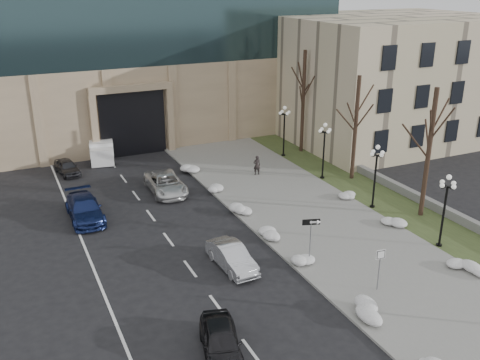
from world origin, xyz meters
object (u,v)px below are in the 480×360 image
at_px(car_b, 232,257).
at_px(lamppost_a, 445,201).
at_px(lamppost_c, 324,143).
at_px(lamppost_b, 376,168).
at_px(lamppost_d, 284,124).
at_px(car_a, 221,342).
at_px(pedestrian, 257,165).
at_px(box_truck, 101,148).
at_px(car_e, 67,167).
at_px(one_way_sign, 314,227).
at_px(car_d, 166,183).
at_px(car_c, 85,209).
at_px(keep_sign, 380,261).

height_order(car_b, lamppost_a, lamppost_a).
relative_size(lamppost_a, lamppost_c, 1.00).
height_order(car_b, lamppost_b, lamppost_b).
bearing_deg(lamppost_c, car_b, -141.88).
bearing_deg(lamppost_d, car_a, -124.92).
bearing_deg(car_a, pedestrian, 74.26).
bearing_deg(lamppost_d, lamppost_a, -90.00).
bearing_deg(car_b, lamppost_c, 34.89).
distance_m(pedestrian, lamppost_d, 6.14).
relative_size(pedestrian, box_truck, 0.27).
height_order(car_e, pedestrian, pedestrian).
height_order(one_way_sign, lamppost_d, lamppost_d).
bearing_deg(car_d, car_c, -158.51).
distance_m(pedestrian, box_truck, 14.86).
bearing_deg(car_a, lamppost_d, 69.99).
distance_m(box_truck, one_way_sign, 25.77).
height_order(car_b, car_d, car_d).
distance_m(car_a, lamppost_a, 16.66).
bearing_deg(car_c, lamppost_a, -35.11).
distance_m(car_b, car_e, 20.93).
relative_size(car_e, pedestrian, 2.18).
bearing_deg(box_truck, one_way_sign, -64.17).
relative_size(pedestrian, lamppost_c, 0.35).
bearing_deg(car_c, lamppost_d, 17.89).
height_order(car_c, one_way_sign, one_way_sign).
distance_m(lamppost_b, lamppost_d, 13.00).
xyz_separation_m(car_a, one_way_sign, (7.88, 5.06, 1.67)).
bearing_deg(car_e, one_way_sign, -73.51).
bearing_deg(car_a, one_way_sign, 47.60).
relative_size(pedestrian, one_way_sign, 0.57).
height_order(car_a, lamppost_d, lamppost_d).
xyz_separation_m(lamppost_a, lamppost_b, (0.00, 6.50, 0.00)).
relative_size(one_way_sign, lamppost_a, 0.60).
bearing_deg(lamppost_c, lamppost_a, -90.00).
height_order(box_truck, keep_sign, keep_sign).
bearing_deg(car_a, keep_sign, 22.11).
bearing_deg(keep_sign, lamppost_d, 80.10).
bearing_deg(pedestrian, lamppost_d, -131.66).
distance_m(car_a, lamppost_c, 23.22).
xyz_separation_m(lamppost_b, lamppost_d, (0.00, 13.00, 0.00)).
distance_m(car_c, lamppost_d, 20.11).
xyz_separation_m(car_c, pedestrian, (14.47, 2.59, 0.19)).
distance_m(car_d, car_e, 9.72).
bearing_deg(lamppost_d, box_truck, 156.19).
bearing_deg(keep_sign, car_d, 114.97).
relative_size(car_a, one_way_sign, 1.44).
bearing_deg(lamppost_c, car_e, 151.68).
distance_m(car_e, keep_sign, 28.26).
bearing_deg(car_e, lamppost_d, -20.44).
bearing_deg(lamppost_a, keep_sign, -160.33).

